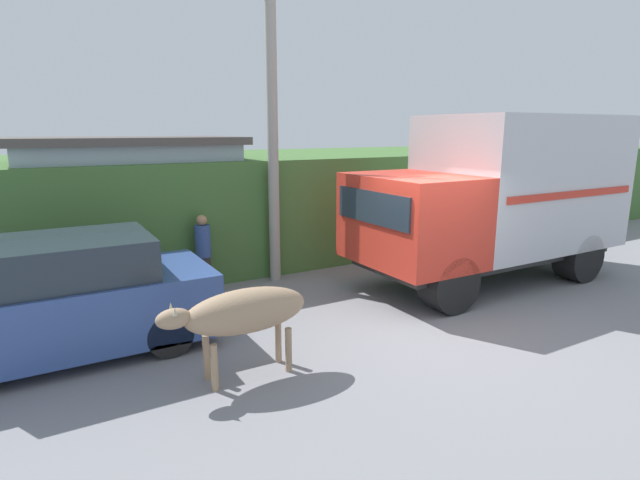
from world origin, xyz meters
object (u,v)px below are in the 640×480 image
object	(u,v)px
parked_suv	(62,300)
utility_pole	(272,119)
cargo_truck	(500,194)
pedestrian_on_hill	(203,250)
brown_cow	(244,312)

from	to	relation	value
parked_suv	utility_pole	size ratio (longest dim) A/B	0.64
cargo_truck	pedestrian_on_hill	world-z (taller)	cargo_truck
cargo_truck	parked_suv	size ratio (longest dim) A/B	1.44
cargo_truck	pedestrian_on_hill	bearing A→B (deg)	158.16
pedestrian_on_hill	brown_cow	bearing A→B (deg)	104.05
pedestrian_on_hill	utility_pole	size ratio (longest dim) A/B	0.24
cargo_truck	parked_suv	world-z (taller)	cargo_truck
brown_cow	pedestrian_on_hill	size ratio (longest dim) A/B	1.26
parked_suv	pedestrian_on_hill	world-z (taller)	parked_suv
cargo_truck	utility_pole	distance (m)	5.01
pedestrian_on_hill	utility_pole	xyz separation A→B (m)	(1.58, 0.05, 2.54)
cargo_truck	brown_cow	distance (m)	6.56
cargo_truck	pedestrian_on_hill	xyz separation A→B (m)	(-5.72, 2.31, -1.00)
brown_cow	cargo_truck	bearing A→B (deg)	0.65
cargo_truck	brown_cow	world-z (taller)	cargo_truck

